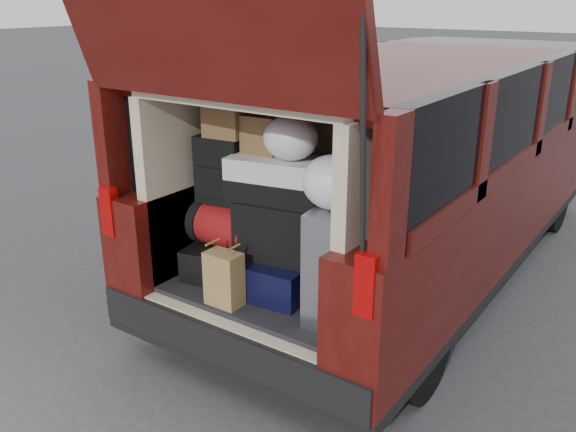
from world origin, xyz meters
name	(u,v)px	position (x,y,z in m)	size (l,w,h in m)	color
ground	(261,378)	(0.00, 0.00, 0.00)	(80.00, 80.00, 0.00)	#333335
minivan	(399,170)	(0.00, 1.86, 0.91)	(1.90, 5.35, 2.77)	black
load_floor	(286,321)	(0.00, 0.28, 0.28)	(1.24, 1.05, 0.55)	black
black_hardshell	(225,257)	(-0.41, 0.17, 0.65)	(0.37, 0.51, 0.20)	black
navy_hardshell	(282,274)	(0.04, 0.17, 0.66)	(0.41, 0.50, 0.22)	black
silver_roller	(340,263)	(0.48, 0.10, 0.87)	(0.27, 0.42, 0.64)	silver
kraft_bag	(224,279)	(-0.13, -0.16, 0.71)	(0.21, 0.13, 0.32)	#9A7A45
red_duffel	(226,226)	(-0.35, 0.13, 0.89)	(0.42, 0.28, 0.28)	maroon
black_soft_case	(279,229)	(0.02, 0.17, 0.94)	(0.48, 0.29, 0.35)	black
backpack	(221,169)	(-0.41, 0.17, 1.23)	(0.29, 0.18, 0.41)	black
twotone_duffel	(278,179)	(0.01, 0.19, 1.24)	(0.56, 0.29, 0.25)	silver
grocery_sack_lower	(227,118)	(-0.36, 0.18, 1.55)	(0.24, 0.19, 0.22)	brown
grocery_sack_upper	(264,134)	(-0.13, 0.23, 1.48)	(0.22, 0.18, 0.22)	brown
plastic_bag_center	(291,138)	(0.09, 0.19, 1.49)	(0.31, 0.29, 0.25)	white
plastic_bag_right	(333,182)	(0.45, 0.06, 1.33)	(0.33, 0.31, 0.28)	white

